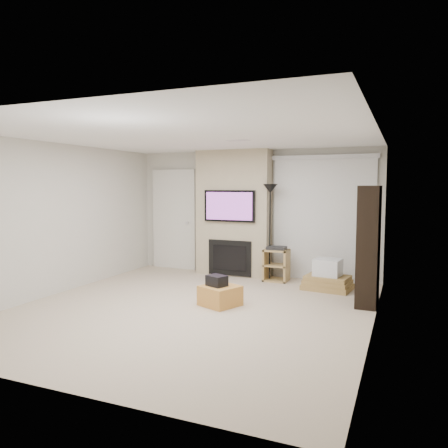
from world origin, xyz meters
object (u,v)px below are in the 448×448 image
at_px(floor_lamp, 270,205).
at_px(box_stack, 328,278).
at_px(bookshelf, 369,245).
at_px(ottoman, 220,296).
at_px(av_stand, 276,263).

xyz_separation_m(floor_lamp, box_stack, (1.15, -0.33, -1.24)).
height_order(floor_lamp, box_stack, floor_lamp).
distance_m(box_stack, bookshelf, 1.22).
height_order(ottoman, floor_lamp, floor_lamp).
relative_size(ottoman, box_stack, 0.58).
xyz_separation_m(av_stand, bookshelf, (1.72, -1.02, 0.55)).
bearing_deg(bookshelf, av_stand, 149.46).
xyz_separation_m(ottoman, bookshelf, (2.04, 0.95, 0.75)).
relative_size(ottoman, bookshelf, 0.28).
height_order(ottoman, av_stand, av_stand).
distance_m(floor_lamp, av_stand, 1.10).
xyz_separation_m(ottoman, box_stack, (1.32, 1.65, 0.05)).
bearing_deg(floor_lamp, bookshelf, -28.94).
bearing_deg(av_stand, ottoman, -99.10).
xyz_separation_m(box_stack, bookshelf, (0.71, -0.70, 0.70)).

